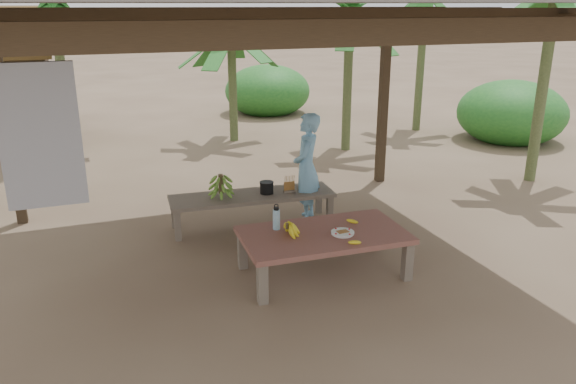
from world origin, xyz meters
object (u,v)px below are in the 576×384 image
object	(u,v)px
work_table	(324,238)
bench	(252,198)
woman	(307,168)
ripe_banana_bunch	(287,229)
plate	(343,233)
cooking_pot	(267,188)
water_flask	(276,219)

from	to	relation	value
work_table	bench	world-z (taller)	work_table
woman	bench	bearing A→B (deg)	-59.66
ripe_banana_bunch	work_table	bearing A→B (deg)	-8.14
bench	plate	xyz separation A→B (m)	(0.49, -1.78, 0.12)
work_table	woman	size ratio (longest dim) A/B	1.22
ripe_banana_bunch	cooking_pot	size ratio (longest dim) A/B	1.41
work_table	cooking_pot	bearing A→B (deg)	96.39
work_table	plate	size ratio (longest dim) A/B	7.27
work_table	water_flask	bearing A→B (deg)	151.30
bench	woman	world-z (taller)	woman
bench	water_flask	size ratio (longest dim) A/B	7.48
ripe_banana_bunch	water_flask	bearing A→B (deg)	102.84
plate	cooking_pot	bearing A→B (deg)	99.42
plate	cooking_pot	distance (m)	1.78
bench	ripe_banana_bunch	world-z (taller)	ripe_banana_bunch
woman	water_flask	bearing A→B (deg)	-1.21
bench	work_table	bearing A→B (deg)	-75.06
water_flask	woman	world-z (taller)	woman
ripe_banana_bunch	water_flask	world-z (taller)	water_flask
ripe_banana_bunch	water_flask	xyz separation A→B (m)	(-0.05, 0.21, 0.05)
plate	cooking_pot	world-z (taller)	cooking_pot
bench	plate	bearing A→B (deg)	-70.57
plate	woman	size ratio (longest dim) A/B	0.17
bench	water_flask	xyz separation A→B (m)	(-0.14, -1.38, 0.23)
ripe_banana_bunch	woman	world-z (taller)	woman
plate	water_flask	distance (m)	0.75
plate	cooking_pot	size ratio (longest dim) A/B	1.40
ripe_banana_bunch	bench	bearing A→B (deg)	86.89
work_table	woman	distance (m)	1.72
plate	water_flask	size ratio (longest dim) A/B	0.85
bench	plate	world-z (taller)	plate
woman	ripe_banana_bunch	bearing A→B (deg)	3.91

